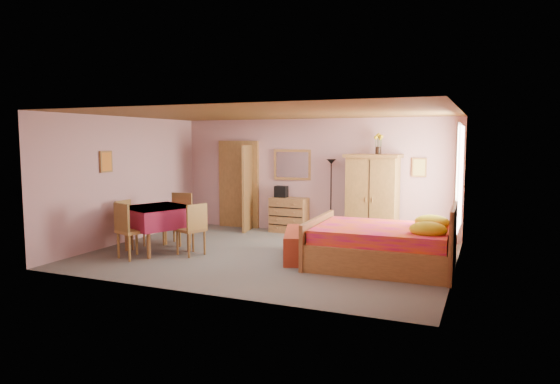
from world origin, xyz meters
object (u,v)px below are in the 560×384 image
at_px(chest_of_drawers, 289,215).
at_px(bed, 382,234).
at_px(stereo, 281,192).
at_px(sunflower_vase, 378,144).
at_px(chair_south, 133,230).
at_px(floor_lamp, 331,197).
at_px(wardrobe, 372,197).
at_px(dining_table, 157,229).
at_px(chair_east, 191,229).
at_px(chair_west, 131,224).
at_px(chair_north, 177,219).
at_px(wall_mirror, 292,165).
at_px(bench, 301,244).

distance_m(chest_of_drawers, bed, 3.44).
distance_m(stereo, sunflower_vase, 2.50).
bearing_deg(chair_south, stereo, 87.12).
relative_size(floor_lamp, wardrobe, 0.93).
distance_m(stereo, dining_table, 3.19).
xyz_separation_m(chest_of_drawers, chair_south, (-1.65, -3.44, 0.11)).
bearing_deg(sunflower_vase, stereo, 179.08).
bearing_deg(chair_east, chair_west, 107.93).
height_order(chair_south, chair_north, chair_north).
relative_size(wall_mirror, chair_west, 0.96).
bearing_deg(bench, chair_north, 177.34).
relative_size(floor_lamp, chair_east, 1.77).
bearing_deg(chair_north, sunflower_vase, -151.73).
height_order(stereo, bed, bed).
height_order(wardrobe, chair_west, wardrobe).
bearing_deg(chair_south, wall_mirror, 85.44).
bearing_deg(bed, chest_of_drawers, 137.48).
distance_m(stereo, chair_west, 3.47).
relative_size(chest_of_drawers, chair_south, 0.84).
xyz_separation_m(sunflower_vase, dining_table, (-3.62, -2.79, -1.61)).
xyz_separation_m(wall_mirror, floor_lamp, (0.99, -0.19, -0.70)).
xyz_separation_m(floor_lamp, bench, (0.13, -2.26, -0.60)).
bearing_deg(chair_south, bench, 43.02).
bearing_deg(wardrobe, chair_north, -147.15).
bearing_deg(sunflower_vase, bench, -112.09).
height_order(bench, chair_north, chair_north).
bearing_deg(dining_table, wardrobe, 37.76).
distance_m(chair_south, chair_west, 0.95).
distance_m(wall_mirror, bench, 3.00).
height_order(chest_of_drawers, bed, bed).
relative_size(stereo, dining_table, 0.24).
distance_m(chest_of_drawers, chair_west, 3.55).
bearing_deg(bench, chair_west, -171.99).
distance_m(chest_of_drawers, stereo, 0.57).
xyz_separation_m(chest_of_drawers, chair_north, (-1.62, -2.12, 0.12)).
height_order(wardrobe, sunflower_vase, sunflower_vase).
height_order(dining_table, chair_south, chair_south).
relative_size(chest_of_drawers, floor_lamp, 0.50).
distance_m(chest_of_drawers, wardrobe, 2.01).
xyz_separation_m(wall_mirror, chair_north, (-1.62, -2.33, -1.03)).
bearing_deg(chair_west, chest_of_drawers, 141.87).
distance_m(stereo, chair_north, 2.60).
xyz_separation_m(chair_south, chair_east, (0.81, 0.63, -0.02)).
relative_size(floor_lamp, chair_north, 1.64).
height_order(sunflower_vase, dining_table, sunflower_vase).
height_order(dining_table, chair_east, chair_east).
relative_size(wall_mirror, dining_table, 0.77).
xyz_separation_m(wall_mirror, chair_east, (-0.83, -3.02, -1.07)).
bearing_deg(bench, chair_east, -164.04).
xyz_separation_m(sunflower_vase, chair_east, (-2.87, -2.79, -1.56)).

